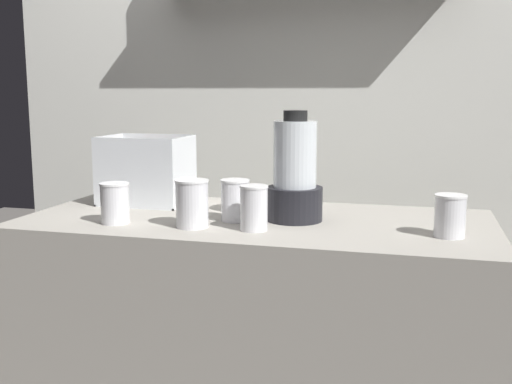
# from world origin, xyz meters

# --- Properties ---
(counter) EXTENTS (1.40, 0.64, 0.90)m
(counter) POSITION_xyz_m (0.00, 0.00, 0.45)
(counter) COLOR #9E998E
(counter) RESTS_ON ground_plane
(back_wall_unit) EXTENTS (2.60, 0.24, 2.50)m
(back_wall_unit) POSITION_xyz_m (-0.00, 0.77, 1.27)
(back_wall_unit) COLOR silver
(back_wall_unit) RESTS_ON ground_plane
(carrot_display_bin) EXTENTS (0.28, 0.21, 0.23)m
(carrot_display_bin) POSITION_xyz_m (-0.43, 0.15, 0.97)
(carrot_display_bin) COLOR white
(carrot_display_bin) RESTS_ON counter
(blender_pitcher) EXTENTS (0.17, 0.17, 0.32)m
(blender_pitcher) POSITION_xyz_m (0.12, 0.00, 1.03)
(blender_pitcher) COLOR black
(blender_pitcher) RESTS_ON counter
(juice_cup_beet_far_left) EXTENTS (0.08, 0.08, 0.12)m
(juice_cup_beet_far_left) POSITION_xyz_m (-0.38, -0.18, 0.95)
(juice_cup_beet_far_left) COLOR white
(juice_cup_beet_far_left) RESTS_ON counter
(juice_cup_beet_left) EXTENTS (0.09, 0.09, 0.13)m
(juice_cup_beet_left) POSITION_xyz_m (-0.14, -0.17, 0.96)
(juice_cup_beet_left) COLOR white
(juice_cup_beet_left) RESTS_ON counter
(juice_cup_orange_middle) EXTENTS (0.09, 0.09, 0.12)m
(juice_cup_orange_middle) POSITION_xyz_m (-0.05, -0.05, 0.95)
(juice_cup_orange_middle) COLOR white
(juice_cup_orange_middle) RESTS_ON counter
(juice_cup_orange_right) EXTENTS (0.08, 0.08, 0.12)m
(juice_cup_orange_right) POSITION_xyz_m (0.04, -0.16, 0.96)
(juice_cup_orange_right) COLOR white
(juice_cup_orange_right) RESTS_ON counter
(juice_cup_beet_far_right) EXTENTS (0.08, 0.08, 0.11)m
(juice_cup_beet_far_right) POSITION_xyz_m (0.55, -0.10, 0.95)
(juice_cup_beet_far_right) COLOR white
(juice_cup_beet_far_right) RESTS_ON counter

